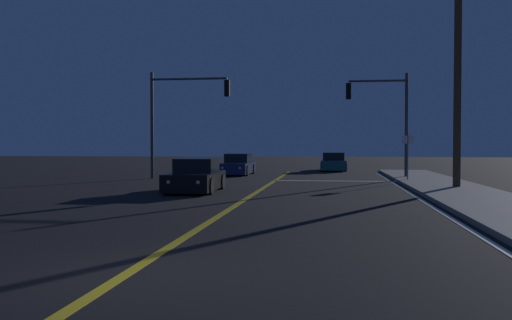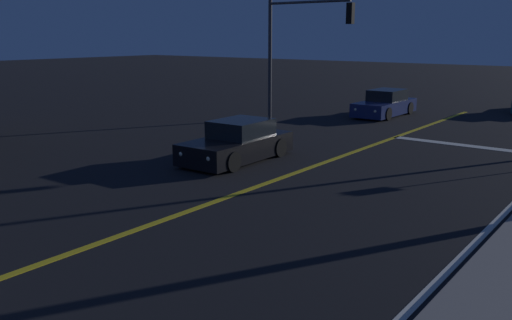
{
  "view_description": "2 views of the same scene",
  "coord_description": "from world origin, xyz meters",
  "px_view_note": "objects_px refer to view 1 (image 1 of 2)",
  "views": [
    {
      "loc": [
        2.95,
        -7.44,
        1.89
      ],
      "look_at": [
        -0.37,
        16.51,
        1.22
      ],
      "focal_mm": 38.19,
      "sensor_mm": 36.0,
      "label": 1
    },
    {
      "loc": [
        8.7,
        0.51,
        4.09
      ],
      "look_at": [
        -0.14,
        11.99,
        0.72
      ],
      "focal_mm": 37.68,
      "sensor_mm": 36.0,
      "label": 2
    }
  ],
  "objects_px": {
    "car_far_approaching_black": "(196,177)",
    "street_sign_corner": "(408,150)",
    "car_side_waiting_teal": "(333,163)",
    "traffic_signal_near_right": "(385,109)",
    "traffic_signal_far_left": "(180,107)",
    "utility_pole_right": "(458,59)",
    "car_mid_block_navy": "(238,166)"
  },
  "relations": [
    {
      "from": "car_far_approaching_black",
      "to": "street_sign_corner",
      "type": "distance_m",
      "value": 11.44
    },
    {
      "from": "car_far_approaching_black",
      "to": "car_side_waiting_teal",
      "type": "xyz_separation_m",
      "value": [
        5.6,
        18.86,
        0.0
      ]
    },
    {
      "from": "traffic_signal_near_right",
      "to": "car_side_waiting_teal",
      "type": "bearing_deg",
      "value": -73.54
    },
    {
      "from": "traffic_signal_far_left",
      "to": "utility_pole_right",
      "type": "distance_m",
      "value": 14.88
    },
    {
      "from": "car_side_waiting_teal",
      "to": "traffic_signal_far_left",
      "type": "distance_m",
      "value": 14.21
    },
    {
      "from": "car_mid_block_navy",
      "to": "car_side_waiting_teal",
      "type": "height_order",
      "value": "same"
    },
    {
      "from": "street_sign_corner",
      "to": "utility_pole_right",
      "type": "bearing_deg",
      "value": -72.52
    },
    {
      "from": "traffic_signal_near_right",
      "to": "street_sign_corner",
      "type": "relative_size",
      "value": 2.43
    },
    {
      "from": "car_side_waiting_teal",
      "to": "street_sign_corner",
      "type": "height_order",
      "value": "street_sign_corner"
    },
    {
      "from": "traffic_signal_near_right",
      "to": "traffic_signal_far_left",
      "type": "bearing_deg",
      "value": 7.04
    },
    {
      "from": "traffic_signal_far_left",
      "to": "street_sign_corner",
      "type": "bearing_deg",
      "value": -6.54
    },
    {
      "from": "car_mid_block_navy",
      "to": "traffic_signal_near_right",
      "type": "height_order",
      "value": "traffic_signal_near_right"
    },
    {
      "from": "traffic_signal_near_right",
      "to": "car_mid_block_navy",
      "type": "bearing_deg",
      "value": -19.7
    },
    {
      "from": "street_sign_corner",
      "to": "car_mid_block_navy",
      "type": "bearing_deg",
      "value": 148.45
    },
    {
      "from": "car_side_waiting_teal",
      "to": "street_sign_corner",
      "type": "bearing_deg",
      "value": -74.06
    },
    {
      "from": "traffic_signal_near_right",
      "to": "street_sign_corner",
      "type": "distance_m",
      "value": 3.69
    },
    {
      "from": "car_mid_block_navy",
      "to": "traffic_signal_near_right",
      "type": "relative_size",
      "value": 0.77
    },
    {
      "from": "car_side_waiting_teal",
      "to": "utility_pole_right",
      "type": "xyz_separation_m",
      "value": [
        5.06,
        -16.67,
        4.88
      ]
    },
    {
      "from": "traffic_signal_far_left",
      "to": "utility_pole_right",
      "type": "xyz_separation_m",
      "value": [
        13.61,
        -5.85,
        1.45
      ]
    },
    {
      "from": "car_side_waiting_teal",
      "to": "traffic_signal_near_right",
      "type": "xyz_separation_m",
      "value": [
        2.79,
        -9.43,
        3.28
      ]
    },
    {
      "from": "car_side_waiting_teal",
      "to": "car_far_approaching_black",
      "type": "bearing_deg",
      "value": -107.25
    },
    {
      "from": "car_far_approaching_black",
      "to": "traffic_signal_near_right",
      "type": "relative_size",
      "value": 0.73
    },
    {
      "from": "car_side_waiting_teal",
      "to": "utility_pole_right",
      "type": "distance_m",
      "value": 18.09
    },
    {
      "from": "car_far_approaching_black",
      "to": "street_sign_corner",
      "type": "xyz_separation_m",
      "value": [
        9.26,
        6.64,
        1.04
      ]
    },
    {
      "from": "street_sign_corner",
      "to": "car_far_approaching_black",
      "type": "bearing_deg",
      "value": -144.36
    },
    {
      "from": "car_far_approaching_black",
      "to": "car_side_waiting_teal",
      "type": "bearing_deg",
      "value": -108.41
    },
    {
      "from": "traffic_signal_far_left",
      "to": "utility_pole_right",
      "type": "relative_size",
      "value": 0.57
    },
    {
      "from": "car_mid_block_navy",
      "to": "car_side_waiting_teal",
      "type": "xyz_separation_m",
      "value": [
        6.05,
        6.26,
        0.0
      ]
    },
    {
      "from": "utility_pole_right",
      "to": "street_sign_corner",
      "type": "height_order",
      "value": "utility_pole_right"
    },
    {
      "from": "car_far_approaching_black",
      "to": "traffic_signal_far_left",
      "type": "xyz_separation_m",
      "value": [
        -2.95,
        8.04,
        3.43
      ]
    },
    {
      "from": "traffic_signal_near_right",
      "to": "traffic_signal_far_left",
      "type": "xyz_separation_m",
      "value": [
        -11.33,
        -1.4,
        0.15
      ]
    },
    {
      "from": "car_far_approaching_black",
      "to": "traffic_signal_near_right",
      "type": "height_order",
      "value": "traffic_signal_near_right"
    }
  ]
}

